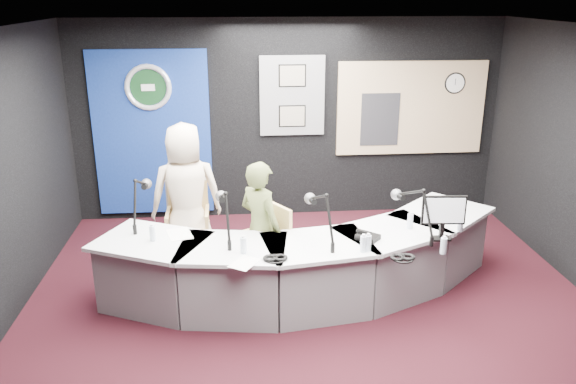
{
  "coord_description": "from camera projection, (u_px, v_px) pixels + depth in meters",
  "views": [
    {
      "loc": [
        -0.71,
        -4.98,
        3.13
      ],
      "look_at": [
        -0.2,
        0.8,
        1.1
      ],
      "focal_mm": 36.0,
      "sensor_mm": 36.0,
      "label": 1
    }
  ],
  "objects": [
    {
      "name": "ground",
      "position": [
        315.0,
        321.0,
        5.77
      ],
      "size": [
        6.0,
        6.0,
        0.0
      ],
      "primitive_type": "plane",
      "color": "black",
      "rests_on": "ground"
    },
    {
      "name": "ceiling",
      "position": [
        320.0,
        32.0,
        4.85
      ],
      "size": [
        6.0,
        6.0,
        0.02
      ],
      "primitive_type": "cube",
      "color": "silver",
      "rests_on": "ground"
    },
    {
      "name": "wall_back",
      "position": [
        288.0,
        120.0,
        8.13
      ],
      "size": [
        6.0,
        0.02,
        2.8
      ],
      "primitive_type": "cube",
      "color": "black",
      "rests_on": "ground"
    },
    {
      "name": "broadcast_desk",
      "position": [
        304.0,
        263.0,
        6.16
      ],
      "size": [
        4.5,
        1.9,
        0.75
      ],
      "primitive_type": null,
      "color": "silver",
      "rests_on": "ground"
    },
    {
      "name": "backdrop_panel",
      "position": [
        152.0,
        134.0,
        8.0
      ],
      "size": [
        1.6,
        0.05,
        2.3
      ],
      "primitive_type": "cube",
      "color": "navy",
      "rests_on": "wall_back"
    },
    {
      "name": "agency_seal",
      "position": [
        148.0,
        87.0,
        7.74
      ],
      "size": [
        0.63,
        0.07,
        0.63
      ],
      "primitive_type": "torus",
      "rotation": [
        1.57,
        0.0,
        0.0
      ],
      "color": "silver",
      "rests_on": "backdrop_panel"
    },
    {
      "name": "seal_center",
      "position": [
        148.0,
        87.0,
        7.75
      ],
      "size": [
        0.48,
        0.01,
        0.48
      ],
      "primitive_type": "cylinder",
      "rotation": [
        1.57,
        0.0,
        0.0
      ],
      "color": "#0E3316",
      "rests_on": "backdrop_panel"
    },
    {
      "name": "pinboard",
      "position": [
        292.0,
        96.0,
        7.99
      ],
      "size": [
        0.9,
        0.04,
        1.1
      ],
      "primitive_type": "cube",
      "color": "slate",
      "rests_on": "wall_back"
    },
    {
      "name": "framed_photo_upper",
      "position": [
        292.0,
        76.0,
        7.87
      ],
      "size": [
        0.34,
        0.02,
        0.27
      ],
      "primitive_type": "cube",
      "color": "#7C6F5A",
      "rests_on": "pinboard"
    },
    {
      "name": "framed_photo_lower",
      "position": [
        292.0,
        116.0,
        8.06
      ],
      "size": [
        0.34,
        0.02,
        0.27
      ],
      "primitive_type": "cube",
      "color": "#7C6F5A",
      "rests_on": "pinboard"
    },
    {
      "name": "booth_window_frame",
      "position": [
        411.0,
        108.0,
        8.2
      ],
      "size": [
        2.12,
        0.06,
        1.32
      ],
      "primitive_type": "cube",
      "color": "tan",
      "rests_on": "wall_back"
    },
    {
      "name": "booth_glow",
      "position": [
        411.0,
        108.0,
        8.19
      ],
      "size": [
        2.0,
        0.02,
        1.2
      ],
      "primitive_type": "cube",
      "color": "#FFCBA1",
      "rests_on": "booth_window_frame"
    },
    {
      "name": "equipment_rack",
      "position": [
        380.0,
        120.0,
        8.19
      ],
      "size": [
        0.55,
        0.02,
        0.75
      ],
      "primitive_type": "cube",
      "color": "black",
      "rests_on": "booth_window_frame"
    },
    {
      "name": "wall_clock",
      "position": [
        455.0,
        83.0,
        8.11
      ],
      "size": [
        0.28,
        0.01,
        0.28
      ],
      "primitive_type": "cylinder",
      "rotation": [
        1.57,
        0.0,
        0.0
      ],
      "color": "white",
      "rests_on": "booth_window_frame"
    },
    {
      "name": "armchair_left",
      "position": [
        188.0,
        224.0,
        6.92
      ],
      "size": [
        0.55,
        0.55,
        0.97
      ],
      "primitive_type": null,
      "rotation": [
        0.0,
        0.0,
        0.02
      ],
      "color": "tan",
      "rests_on": "ground"
    },
    {
      "name": "armchair_right",
      "position": [
        261.0,
        246.0,
        6.21
      ],
      "size": [
        0.82,
        0.82,
        1.06
      ],
      "primitive_type": null,
      "rotation": [
        0.0,
        0.0,
        -1.01
      ],
      "color": "tan",
      "rests_on": "ground"
    },
    {
      "name": "draped_jacket",
      "position": [
        188.0,
        206.0,
        7.11
      ],
      "size": [
        0.5,
        0.11,
        0.7
      ],
      "primitive_type": "cube",
      "rotation": [
        0.0,
        0.0,
        0.02
      ],
      "color": "gray",
      "rests_on": "armchair_left"
    },
    {
      "name": "person_man",
      "position": [
        186.0,
        195.0,
        6.79
      ],
      "size": [
        0.92,
        0.69,
        1.71
      ],
      "primitive_type": "imported",
      "rotation": [
        0.0,
        0.0,
        3.32
      ],
      "color": "beige",
      "rests_on": "ground"
    },
    {
      "name": "person_woman",
      "position": [
        261.0,
        228.0,
        6.14
      ],
      "size": [
        0.63,
        0.64,
        1.48
      ],
      "primitive_type": "imported",
      "rotation": [
        0.0,
        0.0,
        2.32
      ],
      "color": "#586334",
      "rests_on": "ground"
    },
    {
      "name": "computer_monitor",
      "position": [
        444.0,
        210.0,
        5.73
      ],
      "size": [
        0.49,
        0.07,
        0.33
      ],
      "primitive_type": "cube",
      "rotation": [
        0.0,
        0.0,
        -0.08
      ],
      "color": "black",
      "rests_on": "broadcast_desk"
    },
    {
      "name": "desk_phone",
      "position": [
        368.0,
        237.0,
        5.83
      ],
      "size": [
        0.27,
        0.27,
        0.05
      ],
      "primitive_type": "cube",
      "rotation": [
        0.0,
        0.0,
        -0.72
      ],
      "color": "black",
      "rests_on": "broadcast_desk"
    },
    {
      "name": "headphones_near",
      "position": [
        403.0,
        257.0,
        5.4
      ],
      "size": [
        0.23,
        0.23,
        0.04
      ],
      "primitive_type": "torus",
      "color": "black",
      "rests_on": "broadcast_desk"
    },
    {
      "name": "headphones_far",
      "position": [
        275.0,
        258.0,
        5.38
      ],
      "size": [
        0.21,
        0.21,
        0.04
      ],
      "primitive_type": "torus",
      "color": "black",
      "rests_on": "broadcast_desk"
    },
    {
      "name": "paper_stack",
      "position": [
        179.0,
        234.0,
        5.96
      ],
      "size": [
        0.31,
        0.38,
        0.0
      ],
      "primitive_type": "cube",
      "rotation": [
        0.0,
        0.0,
        0.27
      ],
      "color": "white",
      "rests_on": "broadcast_desk"
    },
    {
      "name": "notepad",
      "position": [
        245.0,
        263.0,
        5.32
      ],
      "size": [
        0.32,
        0.35,
        0.0
      ],
      "primitive_type": "cube",
      "rotation": [
        0.0,
        0.0,
        -0.57
      ],
      "color": "white",
      "rests_on": "broadcast_desk"
    },
    {
      "name": "boom_mic_a",
      "position": [
        140.0,
        197.0,
        6.16
      ],
      "size": [
        0.17,
        0.74,
        0.6
      ],
      "primitive_type": null,
      "color": "black",
      "rests_on": "broadcast_desk"
    },
    {
      "name": "boom_mic_b",
      "position": [
        225.0,
        210.0,
        5.78
      ],
      "size": [
        0.2,
        0.73,
        0.6
      ],
      "primitive_type": null,
      "color": "black",
      "rests_on": "broadcast_desk"
    },
    {
      "name": "boom_mic_c",
      "position": [
        321.0,
        212.0,
        5.72
      ],
      "size": [
        0.27,
        0.72,
        0.6
      ],
      "primitive_type": null,
      "color": "black",
      "rests_on": "broadcast_desk"
    },
    {
      "name": "boom_mic_d",
      "position": [
        414.0,
        207.0,
        5.85
      ],
      "size": [
        0.33,
        0.7,
        0.6
      ],
      "primitive_type": null,
      "color": "black",
      "rests_on": "broadcast_desk"
    },
    {
      "name": "water_bottles",
      "position": [
        312.0,
        236.0,
        5.69
      ],
      "size": [
        3.23,
        0.69,
        0.18
      ],
      "primitive_type": null,
      "color": "silver",
      "rests_on": "broadcast_desk"
    }
  ]
}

